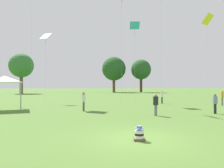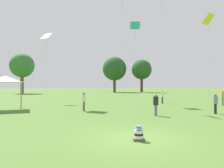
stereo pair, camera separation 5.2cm
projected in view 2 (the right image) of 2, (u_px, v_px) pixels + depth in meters
The scene contains 14 objects.
ground_plane at pixel (136, 138), 9.01m from camera, with size 300.00×300.00×0.00m, color #4C702D.
seated_toddler at pixel (139, 134), 8.68m from camera, with size 0.55×0.63×0.60m.
person_standing_1 at pixel (162, 96), 26.16m from camera, with size 0.37×0.37×1.59m.
person_standing_2 at pixel (84, 100), 18.58m from camera, with size 0.40×0.40×1.61m.
person_standing_4 at pixel (156, 103), 15.74m from camera, with size 0.48×0.48×1.59m.
person_standing_5 at pixel (223, 96), 23.61m from camera, with size 0.33×0.33×1.66m.
person_standing_6 at pixel (215, 102), 16.81m from camera, with size 0.39×0.39×1.54m.
canopy_tent at pixel (5, 79), 19.64m from camera, with size 3.44×3.44×3.05m.
kite_1 at pixel (208, 21), 25.24m from camera, with size 1.60×1.41×10.38m.
kite_3 at pixel (46, 37), 29.13m from camera, with size 1.56×1.50×9.19m.
kite_4 at pixel (135, 27), 26.15m from camera, with size 1.32×1.17×9.73m.
distant_tree_0 at pixel (142, 70), 67.95m from camera, with size 6.22×6.22×10.24m.
distant_tree_1 at pixel (22, 66), 58.87m from camera, with size 6.49×6.49×10.81m.
distant_tree_2 at pixel (114, 69), 69.25m from camera, with size 7.55×7.55×11.24m.
Camera 2 is at (-2.66, -8.68, 2.20)m, focal length 35.00 mm.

